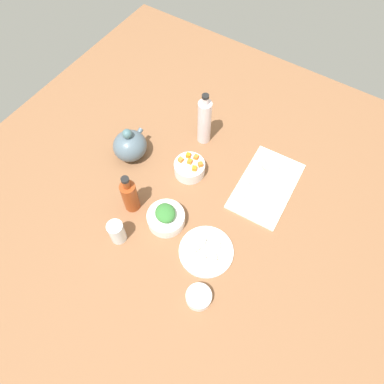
# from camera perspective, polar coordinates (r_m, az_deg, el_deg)

# --- Properties ---
(tabletop) EXTENTS (1.90, 1.90, 0.03)m
(tabletop) POSITION_cam_1_polar(r_m,az_deg,el_deg) (1.43, 0.00, -1.32)
(tabletop) COLOR brown
(tabletop) RESTS_ON ground
(cutting_board) EXTENTS (0.36, 0.23, 0.01)m
(cutting_board) POSITION_cam_1_polar(r_m,az_deg,el_deg) (1.47, 11.85, 0.98)
(cutting_board) COLOR white
(cutting_board) RESTS_ON tabletop
(plate_tofu) EXTENTS (0.20, 0.20, 0.01)m
(plate_tofu) POSITION_cam_1_polar(r_m,az_deg,el_deg) (1.31, 2.29, -9.54)
(plate_tofu) COLOR white
(plate_tofu) RESTS_ON tabletop
(bowl_greens) EXTENTS (0.14, 0.14, 0.05)m
(bowl_greens) POSITION_cam_1_polar(r_m,az_deg,el_deg) (1.35, -4.20, -4.27)
(bowl_greens) COLOR white
(bowl_greens) RESTS_ON tabletop
(bowl_carrots) EXTENTS (0.13, 0.13, 0.06)m
(bowl_carrots) POSITION_cam_1_polar(r_m,az_deg,el_deg) (1.46, -0.40, 3.86)
(bowl_carrots) COLOR white
(bowl_carrots) RESTS_ON tabletop
(bowl_small_side) EXTENTS (0.09, 0.09, 0.04)m
(bowl_small_side) POSITION_cam_1_polar(r_m,az_deg,el_deg) (1.25, 1.10, -16.55)
(bowl_small_side) COLOR white
(bowl_small_side) RESTS_ON tabletop
(teapot) EXTENTS (0.16, 0.14, 0.16)m
(teapot) POSITION_cam_1_polar(r_m,az_deg,el_deg) (1.51, -9.95, 7.40)
(teapot) COLOR #4F626E
(teapot) RESTS_ON tabletop
(bottle_0) EXTENTS (0.06, 0.06, 0.26)m
(bottle_0) POSITION_cam_1_polar(r_m,az_deg,el_deg) (1.50, 2.01, 11.30)
(bottle_0) COLOR silver
(bottle_0) RESTS_ON tabletop
(bottle_1) EXTENTS (0.06, 0.06, 0.20)m
(bottle_1) POSITION_cam_1_polar(r_m,az_deg,el_deg) (1.35, -9.99, -0.58)
(bottle_1) COLOR #953B17
(bottle_1) RESTS_ON tabletop
(drinking_glass_0) EXTENTS (0.06, 0.06, 0.10)m
(drinking_glass_0) POSITION_cam_1_polar(r_m,az_deg,el_deg) (1.32, -12.01, -6.31)
(drinking_glass_0) COLOR white
(drinking_glass_0) RESTS_ON tabletop
(carrot_cube_0) EXTENTS (0.02, 0.02, 0.02)m
(carrot_cube_0) POSITION_cam_1_polar(r_m,az_deg,el_deg) (1.44, 0.68, 5.65)
(carrot_cube_0) COLOR orange
(carrot_cube_0) RESTS_ON bowl_carrots
(carrot_cube_1) EXTENTS (0.02, 0.02, 0.02)m
(carrot_cube_1) POSITION_cam_1_polar(r_m,az_deg,el_deg) (1.41, 0.39, 3.83)
(carrot_cube_1) COLOR orange
(carrot_cube_1) RESTS_ON bowl_carrots
(carrot_cube_2) EXTENTS (0.02, 0.02, 0.02)m
(carrot_cube_2) POSITION_cam_1_polar(r_m,az_deg,el_deg) (1.43, -0.37, 4.95)
(carrot_cube_2) COLOR orange
(carrot_cube_2) RESTS_ON bowl_carrots
(carrot_cube_3) EXTENTS (0.02, 0.02, 0.02)m
(carrot_cube_3) POSITION_cam_1_polar(r_m,az_deg,el_deg) (1.43, -1.83, 5.21)
(carrot_cube_3) COLOR orange
(carrot_cube_3) RESTS_ON bowl_carrots
(carrot_cube_4) EXTENTS (0.03, 0.03, 0.02)m
(carrot_cube_4) POSITION_cam_1_polar(r_m,az_deg,el_deg) (1.42, 1.35, 4.47)
(carrot_cube_4) COLOR orange
(carrot_cube_4) RESTS_ON bowl_carrots
(carrot_cube_5) EXTENTS (0.02, 0.02, 0.02)m
(carrot_cube_5) POSITION_cam_1_polar(r_m,az_deg,el_deg) (1.45, -0.59, 5.93)
(carrot_cube_5) COLOR orange
(carrot_cube_5) RESTS_ON bowl_carrots
(chopped_greens_mound) EXTENTS (0.11, 0.11, 0.04)m
(chopped_greens_mound) POSITION_cam_1_polar(r_m,az_deg,el_deg) (1.31, -4.33, -3.40)
(chopped_greens_mound) COLOR #347532
(chopped_greens_mound) RESTS_ON bowl_greens
(tofu_cube_0) EXTENTS (0.03, 0.03, 0.02)m
(tofu_cube_0) POSITION_cam_1_polar(r_m,az_deg,el_deg) (1.30, 0.57, -9.15)
(tofu_cube_0) COLOR #FBEECA
(tofu_cube_0) RESTS_ON plate_tofu
(tofu_cube_1) EXTENTS (0.03, 0.03, 0.02)m
(tofu_cube_1) POSITION_cam_1_polar(r_m,az_deg,el_deg) (1.28, 1.69, -10.79)
(tofu_cube_1) COLOR white
(tofu_cube_1) RESTS_ON plate_tofu
(tofu_cube_2) EXTENTS (0.03, 0.03, 0.02)m
(tofu_cube_2) POSITION_cam_1_polar(r_m,az_deg,el_deg) (1.31, 4.04, -8.64)
(tofu_cube_2) COLOR #F0DFCC
(tofu_cube_2) RESTS_ON plate_tofu
(tofu_cube_3) EXTENTS (0.03, 0.03, 0.02)m
(tofu_cube_3) POSITION_cam_1_polar(r_m,az_deg,el_deg) (1.31, 1.65, -8.03)
(tofu_cube_3) COLOR white
(tofu_cube_3) RESTS_ON plate_tofu
(tofu_cube_4) EXTENTS (0.03, 0.03, 0.02)m
(tofu_cube_4) POSITION_cam_1_polar(r_m,az_deg,el_deg) (1.29, 3.48, -10.58)
(tofu_cube_4) COLOR #F8F5CE
(tofu_cube_4) RESTS_ON plate_tofu
(dumpling_0) EXTENTS (0.08, 0.07, 0.02)m
(dumpling_0) POSITION_cam_1_polar(r_m,az_deg,el_deg) (1.44, 9.29, 0.87)
(dumpling_0) COLOR beige
(dumpling_0) RESTS_ON cutting_board
(dumpling_1) EXTENTS (0.05, 0.05, 0.02)m
(dumpling_1) POSITION_cam_1_polar(r_m,az_deg,el_deg) (1.50, 13.85, 3.32)
(dumpling_1) COLOR beige
(dumpling_1) RESTS_ON cutting_board
(dumpling_2) EXTENTS (0.07, 0.07, 0.03)m
(dumpling_2) POSITION_cam_1_polar(r_m,az_deg,el_deg) (1.48, 11.20, 3.31)
(dumpling_2) COLOR beige
(dumpling_2) RESTS_ON cutting_board
(dumpling_3) EXTENTS (0.06, 0.06, 0.03)m
(dumpling_3) POSITION_cam_1_polar(r_m,az_deg,el_deg) (1.40, 8.21, -1.18)
(dumpling_3) COLOR beige
(dumpling_3) RESTS_ON cutting_board
(dumpling_4) EXTENTS (0.07, 0.07, 0.03)m
(dumpling_4) POSITION_cam_1_polar(r_m,az_deg,el_deg) (1.43, 13.52, -0.54)
(dumpling_4) COLOR beige
(dumpling_4) RESTS_ON cutting_board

